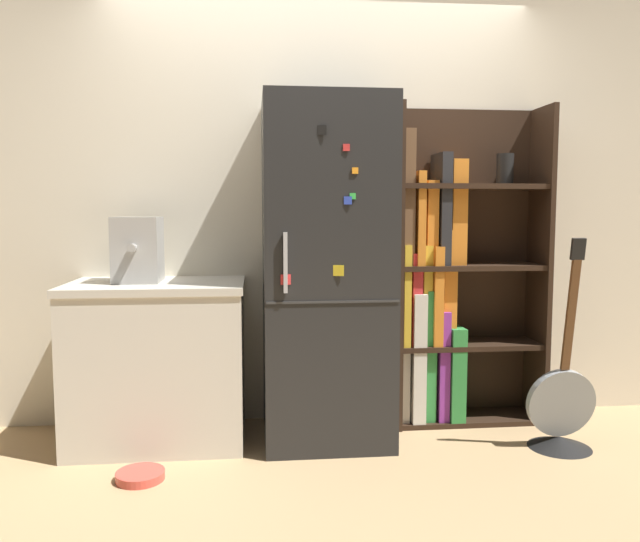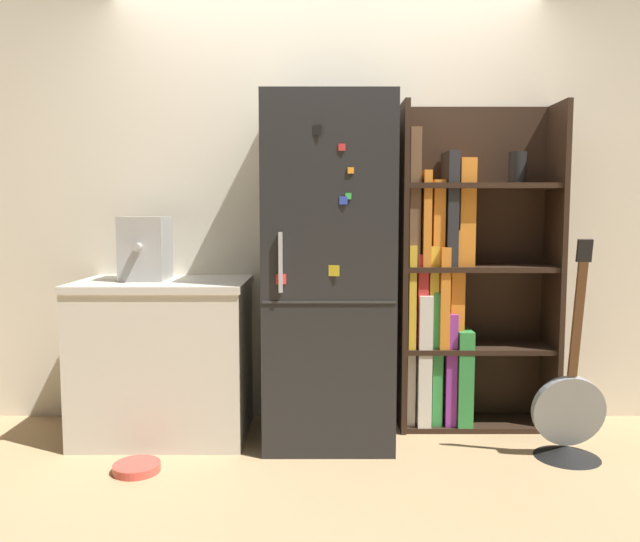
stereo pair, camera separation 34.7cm
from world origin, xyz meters
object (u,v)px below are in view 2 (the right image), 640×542
at_px(espresso_machine, 142,248).
at_px(bookshelf, 451,287).
at_px(refrigerator, 325,272).
at_px(guitar, 565,426).
at_px(pet_bowl, 134,467).

bearing_deg(espresso_machine, bookshelf, 4.97).
height_order(refrigerator, guitar, refrigerator).
relative_size(guitar, pet_bowl, 4.94).
xyz_separation_m(refrigerator, espresso_machine, (-1.02, 0.05, 0.13)).
bearing_deg(guitar, refrigerator, 165.67).
xyz_separation_m(bookshelf, pet_bowl, (-1.68, -0.69, -0.80)).
distance_m(guitar, pet_bowl, 2.18).
bearing_deg(bookshelf, pet_bowl, -157.62).
bearing_deg(refrigerator, bookshelf, 15.20).
distance_m(refrigerator, bookshelf, 0.78).
distance_m(bookshelf, espresso_machine, 1.78).
bearing_deg(pet_bowl, refrigerator, 27.59).
bearing_deg(guitar, bookshelf, 133.33).
bearing_deg(refrigerator, espresso_machine, 177.27).
bearing_deg(bookshelf, refrigerator, -164.80).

